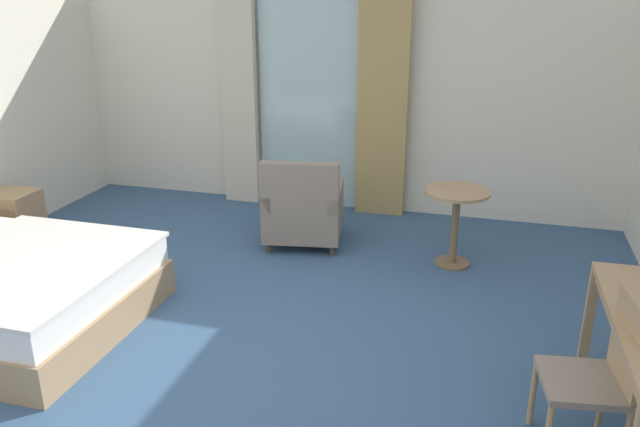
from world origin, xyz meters
The scene contains 9 objects.
ground centered at (0.00, 0.00, -0.05)m, with size 6.78×7.48×0.10m, color #38567A.
wall_back centered at (0.00, 3.48, 1.31)m, with size 6.38×0.12×2.62m, color silver.
balcony_glass_door centered at (-0.33, 3.40, 1.15)m, with size 1.20×0.02×2.30m, color silver.
curtain_panel_left centered at (-1.15, 3.30, 1.23)m, with size 0.41×0.10×2.46m, color beige.
curtain_panel_right centered at (0.50, 3.30, 1.23)m, with size 0.54×0.10×2.46m, color tan.
nightstand centered at (-2.78, 1.42, 0.27)m, with size 0.44×0.40×0.54m.
desk_chair centered at (2.31, -0.20, 0.52)m, with size 0.48×0.48×0.94m.
armchair_by_window centered at (-0.06, 2.19, 0.35)m, with size 0.85×0.85×0.90m.
round_cafe_table centered at (1.40, 2.10, 0.52)m, with size 0.58×0.58×0.72m.
Camera 1 is at (1.65, -3.29, 2.42)m, focal length 35.06 mm.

